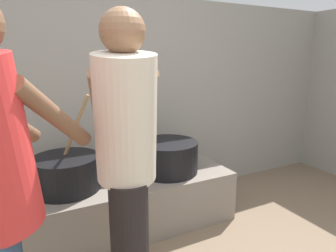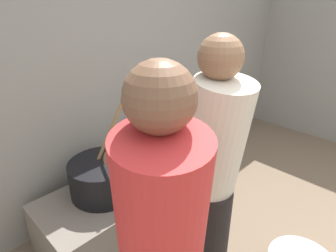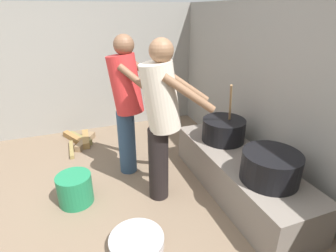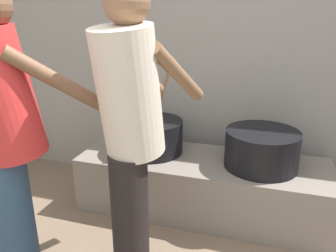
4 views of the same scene
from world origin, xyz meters
TOP-DOWN VIEW (x-y plane):
  - block_enclosure_rear at (0.00, 2.22)m, footprint 5.26×0.20m
  - hearth_ledge at (-0.19, 1.70)m, footprint 1.82×0.60m
  - cooking_pot_main at (-0.60, 1.73)m, footprint 0.48×0.48m
  - cooking_pot_secondary at (0.22, 1.70)m, footprint 0.50×0.50m
  - cook_in_red_shirt at (-0.98, 0.72)m, footprint 0.66×0.71m
  - cook_in_cream_shirt at (-0.41, 0.92)m, footprint 0.49×0.72m

SIDE VIEW (x-z plane):
  - hearth_ledge at x=-0.19m, z-range 0.00..0.42m
  - cooking_pot_main at x=-0.60m, z-range 0.20..0.90m
  - cooking_pot_secondary at x=0.22m, z-range 0.42..0.69m
  - cook_in_red_shirt at x=-0.98m, z-range 0.11..1.70m
  - cook_in_cream_shirt at x=-0.41m, z-range 0.12..1.71m
  - block_enclosure_rear at x=0.00m, z-range 0.00..1.91m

